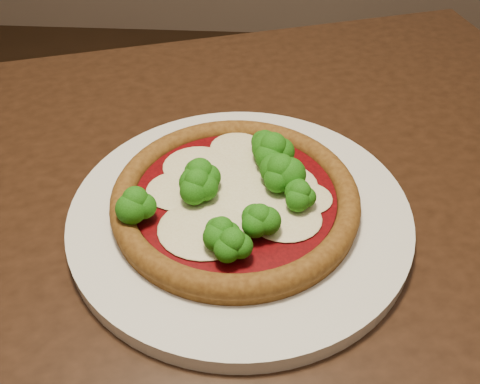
{
  "coord_description": "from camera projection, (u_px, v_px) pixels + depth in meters",
  "views": [
    {
      "loc": [
        0.03,
        -0.37,
        1.15
      ],
      "look_at": [
        0.0,
        0.01,
        0.79
      ],
      "focal_mm": 40.0,
      "sensor_mm": 36.0,
      "label": 1
    }
  ],
  "objects": [
    {
      "name": "dining_table",
      "position": [
        194.0,
        304.0,
        0.6
      ],
      "size": [
        1.32,
        1.16,
        0.75
      ],
      "rotation": [
        0.0,
        0.0,
        0.32
      ],
      "color": "black",
      "rests_on": "floor"
    },
    {
      "name": "pizza",
      "position": [
        236.0,
        194.0,
        0.53
      ],
      "size": [
        0.25,
        0.25,
        0.06
      ],
      "rotation": [
        0.0,
        0.0,
        -0.04
      ],
      "color": "brown",
      "rests_on": "plate"
    },
    {
      "name": "plate",
      "position": [
        240.0,
        214.0,
        0.55
      ],
      "size": [
        0.35,
        0.35,
        0.02
      ],
      "primitive_type": "cylinder",
      "color": "silver",
      "rests_on": "dining_table"
    }
  ]
}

